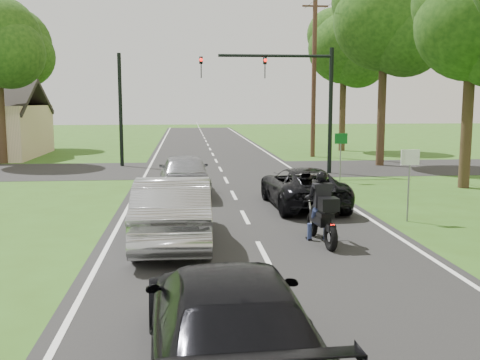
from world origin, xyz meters
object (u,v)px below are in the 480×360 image
(silver_sedan, at_px, (173,210))
(utility_pole_far, at_px, (314,75))
(traffic_signal, at_px, (293,87))
(silver_suv, at_px, (184,173))
(sign_green, at_px, (341,146))
(dark_suv, at_px, (302,187))
(sign_white, at_px, (410,168))
(dark_car_behind, at_px, (228,320))
(motorcycle_rider, at_px, (322,215))

(silver_sedan, height_order, utility_pole_far, utility_pole_far)
(traffic_signal, distance_m, utility_pole_far, 8.55)
(silver_suv, bearing_deg, traffic_signal, -135.01)
(silver_suv, height_order, sign_green, sign_green)
(utility_pole_far, bearing_deg, dark_suv, -104.03)
(dark_suv, xyz_separation_m, utility_pole_far, (4.11, 16.46, 4.41))
(silver_sedan, distance_m, traffic_signal, 14.41)
(traffic_signal, relative_size, sign_white, 3.00)
(silver_suv, distance_m, traffic_signal, 8.30)
(silver_suv, height_order, traffic_signal, traffic_signal)
(silver_suv, height_order, sign_white, sign_white)
(dark_suv, xyz_separation_m, dark_car_behind, (-3.35, -11.36, 0.08))
(motorcycle_rider, bearing_deg, sign_white, 31.63)
(silver_suv, xyz_separation_m, sign_green, (6.73, 2.56, 0.80))
(silver_sedan, distance_m, sign_green, 12.16)
(dark_suv, height_order, silver_sedan, silver_sedan)
(dark_car_behind, bearing_deg, utility_pole_far, -107.43)
(motorcycle_rider, height_order, sign_green, sign_green)
(traffic_signal, height_order, sign_white, traffic_signal)
(silver_sedan, distance_m, sign_white, 7.09)
(utility_pole_far, bearing_deg, sign_white, -94.51)
(silver_suv, xyz_separation_m, sign_white, (6.53, -5.44, 0.80))
(motorcycle_rider, height_order, dark_car_behind, motorcycle_rider)
(silver_sedan, xyz_separation_m, silver_suv, (0.26, 7.36, -0.05))
(dark_suv, bearing_deg, dark_car_behind, 71.27)
(sign_white, bearing_deg, utility_pole_far, 85.49)
(utility_pole_far, xyz_separation_m, sign_green, (-1.30, -11.02, -3.49))
(dark_suv, distance_m, utility_pole_far, 17.53)
(silver_suv, xyz_separation_m, traffic_signal, (5.17, 5.58, 3.33))
(dark_car_behind, height_order, sign_green, sign_green)
(silver_sedan, relative_size, utility_pole_far, 0.51)
(dark_car_behind, bearing_deg, silver_sedan, -85.58)
(traffic_signal, xyz_separation_m, sign_green, (1.56, -3.02, -2.54))
(dark_suv, bearing_deg, silver_suv, -38.60)
(sign_green, bearing_deg, sign_white, -91.43)
(dark_suv, bearing_deg, utility_pole_far, -106.31)
(traffic_signal, bearing_deg, utility_pole_far, 70.32)
(utility_pole_far, xyz_separation_m, sign_white, (-1.50, -19.02, -3.49))
(motorcycle_rider, distance_m, dark_suv, 4.86)
(utility_pole_far, bearing_deg, dark_car_behind, -105.02)
(motorcycle_rider, height_order, utility_pole_far, utility_pole_far)
(motorcycle_rider, xyz_separation_m, utility_pole_far, (4.63, 21.29, 4.36))
(silver_sedan, bearing_deg, dark_car_behind, 97.39)
(silver_sedan, bearing_deg, sign_white, -163.67)
(motorcycle_rider, height_order, silver_suv, motorcycle_rider)
(utility_pole_far, distance_m, sign_green, 11.63)
(traffic_signal, height_order, sign_green, traffic_signal)
(dark_car_behind, bearing_deg, sign_white, -126.54)
(silver_sedan, xyz_separation_m, dark_car_behind, (0.82, -6.88, -0.09))
(dark_suv, relative_size, silver_sedan, 0.94)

